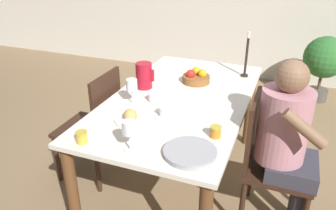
# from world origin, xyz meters

# --- Properties ---
(ground_plane) EXTENTS (20.00, 20.00, 0.00)m
(ground_plane) POSITION_xyz_m (0.00, 0.00, 0.00)
(ground_plane) COLOR #7F6647
(dining_table) EXTENTS (0.93, 1.69, 0.76)m
(dining_table) POSITION_xyz_m (0.00, 0.00, 0.65)
(dining_table) COLOR silver
(dining_table) RESTS_ON ground_plane
(chair_person_side) EXTENTS (0.42, 0.42, 0.90)m
(chair_person_side) POSITION_xyz_m (0.65, -0.14, 0.48)
(chair_person_side) COLOR #331E14
(chair_person_side) RESTS_ON ground_plane
(chair_opposite) EXTENTS (0.42, 0.42, 0.90)m
(chair_opposite) POSITION_xyz_m (-0.65, -0.14, 0.48)
(chair_opposite) COLOR #331E14
(chair_opposite) RESTS_ON ground_plane
(person_seated) EXTENTS (0.39, 0.41, 1.17)m
(person_seated) POSITION_xyz_m (0.74, -0.18, 0.69)
(person_seated) COLOR #33333D
(person_seated) RESTS_ON ground_plane
(red_pitcher) EXTENTS (0.15, 0.12, 0.19)m
(red_pitcher) POSITION_xyz_m (-0.31, 0.06, 0.86)
(red_pitcher) COLOR #A31423
(red_pitcher) RESTS_ON dining_table
(wine_glass_water) EXTENTS (0.07, 0.07, 0.18)m
(wine_glass_water) POSITION_xyz_m (-0.27, -0.23, 0.89)
(wine_glass_water) COLOR white
(wine_glass_water) RESTS_ON dining_table
(wine_glass_juice) EXTENTS (0.07, 0.07, 0.17)m
(wine_glass_juice) POSITION_xyz_m (-0.03, -0.73, 0.88)
(wine_glass_juice) COLOR white
(wine_glass_juice) RESTS_ON dining_table
(teacup_near_person) EXTENTS (0.15, 0.15, 0.06)m
(teacup_near_person) POSITION_xyz_m (0.01, -0.31, 0.78)
(teacup_near_person) COLOR silver
(teacup_near_person) RESTS_ON dining_table
(teacup_across) EXTENTS (0.15, 0.15, 0.06)m
(teacup_across) POSITION_xyz_m (-0.14, -0.14, 0.78)
(teacup_across) COLOR silver
(teacup_across) RESTS_ON dining_table
(serving_tray) EXTENTS (0.28, 0.28, 0.03)m
(serving_tray) POSITION_xyz_m (0.28, -0.66, 0.77)
(serving_tray) COLOR #9E9EA3
(serving_tray) RESTS_ON dining_table
(bread_plate) EXTENTS (0.19, 0.19, 0.08)m
(bread_plate) POSITION_xyz_m (-0.17, -0.45, 0.78)
(bread_plate) COLOR silver
(bread_plate) RESTS_ON dining_table
(jam_jar_amber) EXTENTS (0.06, 0.06, 0.07)m
(jam_jar_amber) POSITION_xyz_m (-0.31, -0.76, 0.79)
(jam_jar_amber) COLOR gold
(jam_jar_amber) RESTS_ON dining_table
(jam_jar_red) EXTENTS (0.06, 0.06, 0.07)m
(jam_jar_red) POSITION_xyz_m (0.36, -0.44, 0.79)
(jam_jar_red) COLOR #C67A1E
(jam_jar_red) RESTS_ON dining_table
(fruit_bowl) EXTENTS (0.21, 0.21, 0.11)m
(fruit_bowl) POSITION_xyz_m (0.02, 0.30, 0.80)
(fruit_bowl) COLOR brown
(fruit_bowl) RESTS_ON dining_table
(candlestick_tall) EXTENTS (0.06, 0.06, 0.37)m
(candlestick_tall) POSITION_xyz_m (0.35, 0.57, 0.90)
(candlestick_tall) COLOR black
(candlestick_tall) RESTS_ON dining_table
(potted_plant) EXTENTS (0.49, 0.49, 0.79)m
(potted_plant) POSITION_xyz_m (1.07, 2.10, 0.52)
(potted_plant) COLOR #4C4742
(potted_plant) RESTS_ON ground_plane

